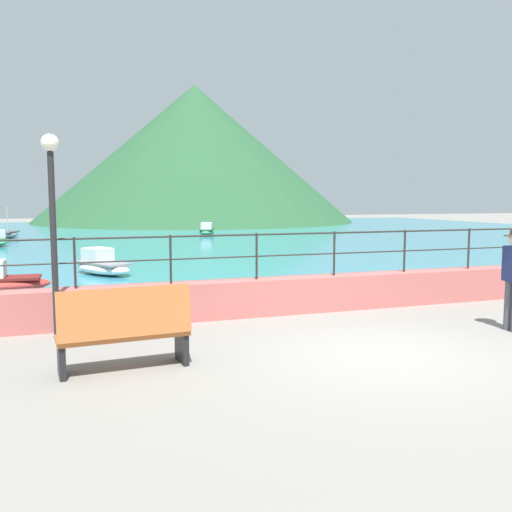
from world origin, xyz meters
TOP-DOWN VIEW (x-y plane):
  - ground_plane at (0.00, 0.00)m, footprint 120.00×120.00m
  - promenade_wall at (0.00, 3.20)m, footprint 20.00×0.56m
  - railing at (0.00, 3.20)m, footprint 18.44×0.04m
  - lake_water at (0.00, 25.84)m, footprint 64.00×44.32m
  - hill_main at (7.44, 45.02)m, footprint 30.04×30.04m
  - bench_main at (-3.62, 0.46)m, footprint 1.74×0.68m
  - lamp_post at (-4.50, 2.60)m, footprint 0.28×0.28m
  - bollard at (-2.95, 2.24)m, footprint 0.24×0.24m
  - boat_0 at (-7.46, 26.56)m, footprint 1.43×2.45m
  - boat_2 at (-3.37, 9.71)m, footprint 1.91×2.45m
  - boat_3 at (3.69, 25.44)m, footprint 1.59×2.47m

SIDE VIEW (x-z plane):
  - ground_plane at x=0.00m, z-range 0.00..0.00m
  - lake_water at x=0.00m, z-range 0.00..0.06m
  - boat_0 at x=-7.46m, z-range -0.60..1.12m
  - bollard at x=-2.95m, z-range 0.00..0.55m
  - boat_2 at x=-3.37m, z-range -0.05..0.71m
  - boat_3 at x=3.69m, z-range -0.05..0.71m
  - promenade_wall at x=0.00m, z-range 0.00..0.70m
  - bench_main at x=-3.62m, z-range -0.01..1.12m
  - railing at x=0.00m, z-range 0.87..1.77m
  - lamp_post at x=-4.50m, z-range 0.55..3.83m
  - hill_main at x=7.44m, z-range 0.00..12.88m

